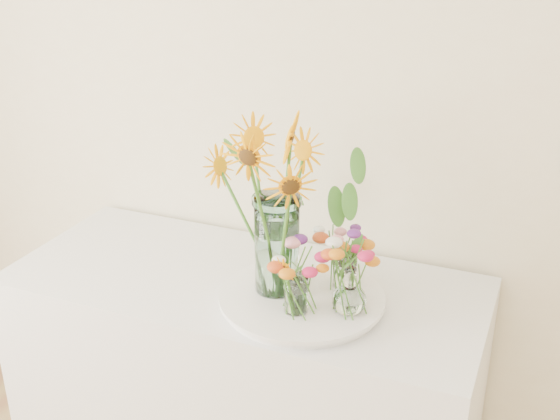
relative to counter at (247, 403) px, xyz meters
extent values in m
cube|color=white|center=(0.00, 0.00, 0.00)|extent=(1.40, 0.60, 0.90)
cylinder|color=white|center=(0.21, -0.07, 0.46)|extent=(0.43, 0.43, 0.02)
cylinder|color=#A6D6CE|center=(0.13, -0.06, 0.62)|extent=(0.12, 0.12, 0.28)
cylinder|color=white|center=(0.22, -0.15, 0.53)|extent=(0.07, 0.07, 0.11)
cylinder|color=white|center=(0.30, 0.03, 0.53)|extent=(0.07, 0.07, 0.11)
camera|label=1|loc=(0.79, -1.63, 1.46)|focal=45.00mm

